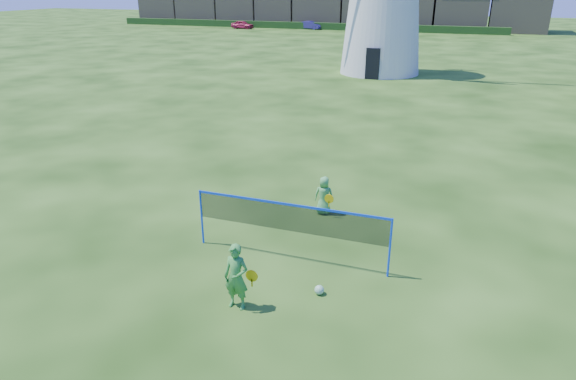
# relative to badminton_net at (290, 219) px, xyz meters

# --- Properties ---
(ground) EXTENTS (220.00, 220.00, 0.00)m
(ground) POSITION_rel_badminton_net_xyz_m (-0.58, 0.41, -1.14)
(ground) COLOR black
(ground) RESTS_ON ground
(badminton_net) EXTENTS (5.05, 0.05, 1.55)m
(badminton_net) POSITION_rel_badminton_net_xyz_m (0.00, 0.00, 0.00)
(badminton_net) COLOR blue
(badminton_net) RESTS_ON ground
(player_girl) EXTENTS (0.70, 0.38, 1.52)m
(player_girl) POSITION_rel_badminton_net_xyz_m (-0.39, -2.33, -0.38)
(player_girl) COLOR #3A8C38
(player_girl) RESTS_ON ground
(player_boy) EXTENTS (0.67, 0.45, 1.19)m
(player_boy) POSITION_rel_badminton_net_xyz_m (0.06, 2.92, -0.54)
(player_boy) COLOR #4EA251
(player_boy) RESTS_ON ground
(play_ball) EXTENTS (0.22, 0.22, 0.22)m
(play_ball) POSITION_rel_badminton_net_xyz_m (1.16, -1.26, -1.03)
(play_ball) COLOR green
(play_ball) RESTS_ON ground
(terraced_houses) EXTENTS (66.11, 8.40, 8.26)m
(terraced_houses) POSITION_rel_badminton_net_xyz_m (-19.89, 72.41, 2.86)
(terraced_houses) COLOR gray
(terraced_houses) RESTS_ON ground
(hedge) EXTENTS (62.00, 0.80, 1.00)m
(hedge) POSITION_rel_badminton_net_xyz_m (-22.58, 66.41, -0.64)
(hedge) COLOR #193814
(hedge) RESTS_ON ground
(car_left) EXTENTS (3.68, 1.78, 1.21)m
(car_left) POSITION_rel_badminton_net_xyz_m (-30.40, 63.70, -0.53)
(car_left) COLOR #A01D3E
(car_left) RESTS_ON ground
(car_right) EXTENTS (3.86, 2.17, 1.20)m
(car_right) POSITION_rel_badminton_net_xyz_m (-20.17, 66.39, -0.54)
(car_right) COLOR navy
(car_right) RESTS_ON ground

